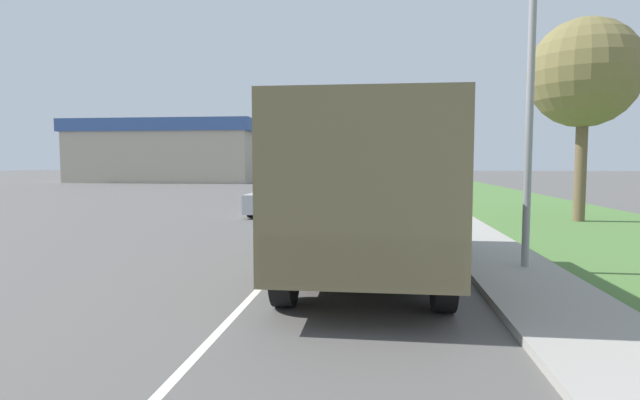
{
  "coord_description": "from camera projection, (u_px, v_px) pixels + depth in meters",
  "views": [
    {
      "loc": [
        1.95,
        3.64,
        2.1
      ],
      "look_at": [
        0.7,
        14.37,
        1.28
      ],
      "focal_mm": 28.0,
      "sensor_mm": 36.0,
      "label": 1
    }
  ],
  "objects": [
    {
      "name": "car_third_ahead",
      "position": [
        333.0,
        178.0,
        42.87
      ],
      "size": [
        1.86,
        4.14,
        1.75
      ],
      "color": "#336B3D",
      "rests_on": "ground"
    },
    {
      "name": "lane_centre_stripe",
      "position": [
        351.0,
        191.0,
        36.39
      ],
      "size": [
        0.12,
        120.0,
        0.0
      ],
      "color": "silver",
      "rests_on": "ground"
    },
    {
      "name": "grass_strip_right",
      "position": [
        477.0,
        192.0,
        35.36
      ],
      "size": [
        7.0,
        120.0,
        0.02
      ],
      "color": "#4C7538",
      "rests_on": "ground"
    },
    {
      "name": "ground_plane",
      "position": [
        351.0,
        191.0,
        36.39
      ],
      "size": [
        180.0,
        180.0,
        0.0
      ],
      "primitive_type": "plane",
      "color": "#565451"
    },
    {
      "name": "building_distant",
      "position": [
        171.0,
        151.0,
        54.26
      ],
      "size": [
        19.98,
        10.36,
        6.51
      ],
      "color": "#B2A893",
      "rests_on": "ground"
    },
    {
      "name": "military_truck",
      "position": [
        367.0,
        185.0,
        9.16
      ],
      "size": [
        2.55,
        7.04,
        2.99
      ],
      "color": "#474C38",
      "rests_on": "ground"
    },
    {
      "name": "sidewalk_right",
      "position": [
        414.0,
        191.0,
        35.87
      ],
      "size": [
        1.8,
        120.0,
        0.12
      ],
      "color": "#9E9B93",
      "rests_on": "ground"
    },
    {
      "name": "lamp_post",
      "position": [
        522.0,
        14.0,
        9.19
      ],
      "size": [
        1.69,
        0.24,
        8.03
      ],
      "color": "gray",
      "rests_on": "sidewalk_right"
    },
    {
      "name": "car_nearest_ahead",
      "position": [
        280.0,
        196.0,
        20.47
      ],
      "size": [
        1.89,
        4.83,
        1.63
      ],
      "color": "#B7BABF",
      "rests_on": "ground"
    },
    {
      "name": "tree_mid_right",
      "position": [
        584.0,
        74.0,
        17.28
      ],
      "size": [
        3.75,
        3.75,
        7.04
      ],
      "color": "brown",
      "rests_on": "grass_strip_right"
    },
    {
      "name": "car_second_ahead",
      "position": [
        324.0,
        183.0,
        33.8
      ],
      "size": [
        1.76,
        4.52,
        1.6
      ],
      "color": "maroon",
      "rests_on": "ground"
    },
    {
      "name": "car_fourth_ahead",
      "position": [
        338.0,
        176.0,
        50.31
      ],
      "size": [
        1.83,
        4.55,
        1.67
      ],
      "color": "tan",
      "rests_on": "ground"
    }
  ]
}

